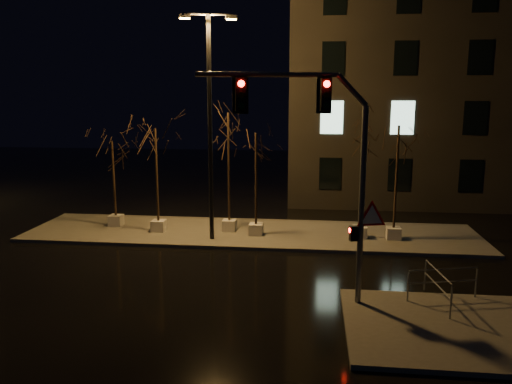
# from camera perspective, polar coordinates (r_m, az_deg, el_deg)

# --- Properties ---
(ground) EXTENTS (90.00, 90.00, 0.00)m
(ground) POSITION_cam_1_polar(r_m,az_deg,el_deg) (19.00, -2.87, -9.79)
(ground) COLOR black
(ground) RESTS_ON ground
(median) EXTENTS (22.00, 5.00, 0.15)m
(median) POSITION_cam_1_polar(r_m,az_deg,el_deg) (24.63, -0.59, -4.73)
(median) COLOR #484741
(median) RESTS_ON ground
(sidewalk_corner) EXTENTS (7.00, 5.00, 0.15)m
(sidewalk_corner) POSITION_cam_1_polar(r_m,az_deg,el_deg) (16.17, 22.96, -14.23)
(sidewalk_corner) COLOR #484741
(sidewalk_corner) RESTS_ON ground
(building) EXTENTS (25.00, 12.00, 15.00)m
(building) POSITION_cam_1_polar(r_m,az_deg,el_deg) (37.22, 24.29, 11.17)
(building) COLOR black
(building) RESTS_ON ground
(tree_0) EXTENTS (1.80, 1.80, 4.47)m
(tree_0) POSITION_cam_1_polar(r_m,az_deg,el_deg) (26.13, -16.05, 3.52)
(tree_0) COLOR #B1ADA5
(tree_0) RESTS_ON median
(tree_1) EXTENTS (1.80, 1.80, 5.18)m
(tree_1) POSITION_cam_1_polar(r_m,az_deg,el_deg) (24.45, -11.38, 4.52)
(tree_1) COLOR #B1ADA5
(tree_1) RESTS_ON median
(tree_2) EXTENTS (1.80, 1.80, 5.96)m
(tree_2) POSITION_cam_1_polar(r_m,az_deg,el_deg) (24.04, -3.17, 6.01)
(tree_2) COLOR #B1ADA5
(tree_2) RESTS_ON median
(tree_3) EXTENTS (1.80, 1.80, 5.01)m
(tree_3) POSITION_cam_1_polar(r_m,az_deg,el_deg) (23.33, -0.00, 4.12)
(tree_3) COLOR #B1ADA5
(tree_3) RESTS_ON median
(tree_4) EXTENTS (1.80, 1.80, 6.22)m
(tree_4) POSITION_cam_1_polar(r_m,az_deg,el_deg) (23.27, 12.20, 6.12)
(tree_4) COLOR #B1ADA5
(tree_4) RESTS_ON median
(tree_5) EXTENTS (1.80, 1.80, 5.41)m
(tree_5) POSITION_cam_1_polar(r_m,az_deg,el_deg) (23.51, 15.89, 4.50)
(tree_5) COLOR #B1ADA5
(tree_5) RESTS_ON median
(traffic_signal_mast) EXTENTS (5.79, 1.49, 7.25)m
(traffic_signal_mast) POSITION_cam_1_polar(r_m,az_deg,el_deg) (15.30, 8.05, 4.04)
(traffic_signal_mast) COLOR #595C61
(traffic_signal_mast) RESTS_ON sidewalk_corner
(streetlight_main) EXTENTS (2.50, 0.89, 10.07)m
(streetlight_main) POSITION_cam_1_polar(r_m,az_deg,el_deg) (22.61, -5.30, 8.96)
(streetlight_main) COLOR black
(streetlight_main) RESTS_ON median
(guard_rail_a) EXTENTS (2.35, 0.66, 1.05)m
(guard_rail_a) POSITION_cam_1_polar(r_m,az_deg,el_deg) (17.61, 20.58, -9.31)
(guard_rail_a) COLOR #595C61
(guard_rail_a) RESTS_ON sidewalk_corner
(guard_rail_b) EXTENTS (0.33, 2.31, 1.10)m
(guard_rail_b) POSITION_cam_1_polar(r_m,az_deg,el_deg) (17.17, 20.04, -9.71)
(guard_rail_b) COLOR #595C61
(guard_rail_b) RESTS_ON sidewalk_corner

